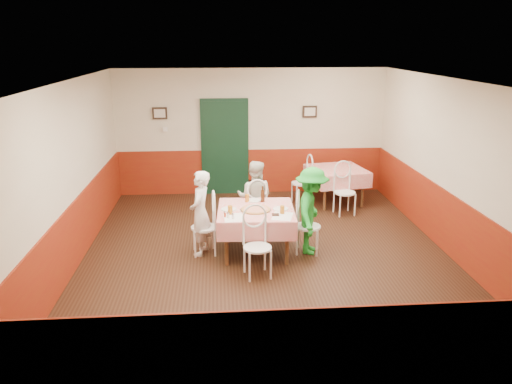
{
  "coord_description": "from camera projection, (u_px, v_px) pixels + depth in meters",
  "views": [
    {
      "loc": [
        -0.75,
        -7.54,
        3.38
      ],
      "look_at": [
        -0.16,
        0.06,
        1.05
      ],
      "focal_mm": 35.0,
      "sensor_mm": 36.0,
      "label": 1
    }
  ],
  "objects": [
    {
      "name": "picture_left",
      "position": [
        160.0,
        113.0,
        10.83
      ],
      "size": [
        0.32,
        0.03,
        0.26
      ],
      "primitive_type": "cube",
      "color": "black",
      "rests_on": "back_wall"
    },
    {
      "name": "shaker_b",
      "position": [
        233.0,
        216.0,
        7.59
      ],
      "size": [
        0.04,
        0.04,
        0.09
      ],
      "primitive_type": "cylinder",
      "rotation": [
        0.0,
        0.0,
        -0.05
      ],
      "color": "silver",
      "rests_on": "main_table"
    },
    {
      "name": "wainscot_left",
      "position": [
        78.0,
        230.0,
        7.86
      ],
      "size": [
        0.03,
        7.0,
        1.0
      ],
      "primitive_type": "cube",
      "color": "maroon",
      "rests_on": "ground"
    },
    {
      "name": "plate_left",
      "position": [
        229.0,
        209.0,
        8.03
      ],
      "size": [
        0.26,
        0.26,
        0.01
      ],
      "primitive_type": "cylinder",
      "rotation": [
        0.0,
        0.0,
        -0.05
      ],
      "color": "white",
      "rests_on": "main_table"
    },
    {
      "name": "chair_second_b",
      "position": [
        345.0,
        193.0,
        9.97
      ],
      "size": [
        0.48,
        0.48,
        0.9
      ],
      "primitive_type": null,
      "rotation": [
        0.0,
        0.0,
        0.16
      ],
      "color": "white",
      "rests_on": "ground"
    },
    {
      "name": "menu_left",
      "position": [
        234.0,
        218.0,
        7.66
      ],
      "size": [
        0.33,
        0.42,
        0.0
      ],
      "primitive_type": "cube",
      "rotation": [
        0.0,
        0.0,
        0.09
      ],
      "color": "white",
      "rests_on": "main_table"
    },
    {
      "name": "back_wall",
      "position": [
        251.0,
        132.0,
        11.16
      ],
      "size": [
        6.0,
        0.1,
        2.8
      ],
      "primitive_type": "cube",
      "color": "beige",
      "rests_on": "ground"
    },
    {
      "name": "thermostat",
      "position": [
        165.0,
        129.0,
        10.94
      ],
      "size": [
        0.1,
        0.03,
        0.1
      ],
      "primitive_type": "cube",
      "color": "white",
      "rests_on": "back_wall"
    },
    {
      "name": "wainscot_back",
      "position": [
        252.0,
        171.0,
        11.41
      ],
      "size": [
        6.0,
        0.03,
        1.0
      ],
      "primitive_type": "cube",
      "color": "maroon",
      "rests_on": "ground"
    },
    {
      "name": "ceiling",
      "position": [
        267.0,
        80.0,
        7.41
      ],
      "size": [
        7.0,
        7.0,
        0.0
      ],
      "primitive_type": "plane",
      "color": "white",
      "rests_on": "back_wall"
    },
    {
      "name": "shaker_c",
      "position": [
        225.0,
        214.0,
        7.68
      ],
      "size": [
        0.04,
        0.04,
        0.09
      ],
      "primitive_type": "cylinder",
      "rotation": [
        0.0,
        0.0,
        -0.05
      ],
      "color": "#B23319",
      "rests_on": "main_table"
    },
    {
      "name": "picture_right",
      "position": [
        310.0,
        112.0,
        11.08
      ],
      "size": [
        0.32,
        0.03,
        0.26
      ],
      "primitive_type": "cube",
      "color": "black",
      "rests_on": "back_wall"
    },
    {
      "name": "pizza",
      "position": [
        256.0,
        209.0,
        8.0
      ],
      "size": [
        0.49,
        0.49,
        0.03
      ],
      "primitive_type": "cylinder",
      "rotation": [
        0.0,
        0.0,
        -0.05
      ],
      "color": "#B74723",
      "rests_on": "main_table"
    },
    {
      "name": "door",
      "position": [
        225.0,
        148.0,
        11.17
      ],
      "size": [
        0.96,
        0.06,
        2.1
      ],
      "primitive_type": "cube",
      "color": "black",
      "rests_on": "ground"
    },
    {
      "name": "diner_left",
      "position": [
        200.0,
        213.0,
        8.05
      ],
      "size": [
        0.46,
        0.58,
        1.4
      ],
      "primitive_type": "imported",
      "rotation": [
        0.0,
        0.0,
        -1.83
      ],
      "color": "gray",
      "rests_on": "ground"
    },
    {
      "name": "shaker_a",
      "position": [
        228.0,
        215.0,
        7.64
      ],
      "size": [
        0.04,
        0.04,
        0.09
      ],
      "primitive_type": "cylinder",
      "rotation": [
        0.0,
        0.0,
        -0.05
      ],
      "color": "silver",
      "rests_on": "main_table"
    },
    {
      "name": "right_wall",
      "position": [
        451.0,
        168.0,
        8.04
      ],
      "size": [
        0.1,
        7.0,
        2.8
      ],
      "primitive_type": "cube",
      "color": "beige",
      "rests_on": "ground"
    },
    {
      "name": "left_wall",
      "position": [
        71.0,
        175.0,
        7.6
      ],
      "size": [
        0.1,
        7.0,
        2.8
      ],
      "primitive_type": "cube",
      "color": "beige",
      "rests_on": "ground"
    },
    {
      "name": "main_table",
      "position": [
        256.0,
        231.0,
        8.16
      ],
      "size": [
        1.28,
        1.28,
        0.77
      ],
      "primitive_type": "cube",
      "rotation": [
        0.0,
        0.0,
        -0.05
      ],
      "color": "red",
      "rests_on": "ground"
    },
    {
      "name": "plate_right",
      "position": [
        280.0,
        209.0,
        8.04
      ],
      "size": [
        0.26,
        0.26,
        0.01
      ],
      "primitive_type": "cylinder",
      "rotation": [
        0.0,
        0.0,
        -0.05
      ],
      "color": "white",
      "rests_on": "main_table"
    },
    {
      "name": "chair_near",
      "position": [
        257.0,
        248.0,
        7.33
      ],
      "size": [
        0.49,
        0.49,
        0.9
      ],
      "primitive_type": null,
      "rotation": [
        0.0,
        0.0,
        0.18
      ],
      "color": "white",
      "rests_on": "ground"
    },
    {
      "name": "chair_right",
      "position": [
        308.0,
        227.0,
        8.16
      ],
      "size": [
        0.51,
        0.51,
        0.9
      ],
      "primitive_type": null,
      "rotation": [
        0.0,
        0.0,
        1.34
      ],
      "color": "white",
      "rests_on": "ground"
    },
    {
      "name": "wallet",
      "position": [
        275.0,
        215.0,
        7.76
      ],
      "size": [
        0.11,
        0.1,
        0.02
      ],
      "primitive_type": "cube",
      "rotation": [
        0.0,
        0.0,
        -0.05
      ],
      "color": "black",
      "rests_on": "main_table"
    },
    {
      "name": "chair_far",
      "position": [
        255.0,
        210.0,
        8.95
      ],
      "size": [
        0.48,
        0.48,
        0.9
      ],
      "primitive_type": null,
      "rotation": [
        0.0,
        0.0,
        3.31
      ],
      "color": "white",
      "rests_on": "ground"
    },
    {
      "name": "diner_right",
      "position": [
        311.0,
        211.0,
        8.08
      ],
      "size": [
        0.77,
        1.04,
        1.44
      ],
      "primitive_type": "imported",
      "rotation": [
        0.0,
        0.0,
        1.3
      ],
      "color": "gray",
      "rests_on": "ground"
    },
    {
      "name": "chair_left",
      "position": [
        204.0,
        228.0,
        8.12
      ],
      "size": [
        0.46,
        0.46,
        0.9
      ],
      "primitive_type": null,
      "rotation": [
        0.0,
        0.0,
        -1.48
      ],
      "color": "white",
      "rests_on": "ground"
    },
    {
      "name": "menu_right",
      "position": [
        282.0,
        216.0,
        7.72
      ],
      "size": [
        0.39,
        0.46,
        0.0
      ],
      "primitive_type": "cube",
      "rotation": [
        0.0,
        0.0,
        -0.26
      ],
      "color": "white",
      "rests_on": "main_table"
    },
    {
      "name": "glass_a",
      "position": [
        230.0,
        210.0,
        7.8
      ],
      "size": [
        0.08,
        0.08,
        0.14
      ],
      "primitive_type": "cylinder",
      "rotation": [
        0.0,
        0.0,
        -0.05
      ],
      "color": "#BF7219",
      "rests_on": "main_table"
    },
    {
      "name": "glass_c",
      "position": [
        247.0,
        198.0,
        8.4
      ],
      "size": [
        0.07,
        0.07,
        0.13
      ],
      "primitive_type": "cylinder",
      "rotation": [
        0.0,
        0.0,
        -0.05
      ],
      "color": "#BF7219",
      "rests_on": "main_table"
    },
    {
      "name": "second_table",
      "position": [
        336.0,
        186.0,
        10.71
      ],
      "size": [
        1.29,
        1.29,
        0.77
      ],
      "primitive_type": "cube",
      "rotation": [
        0.0,
        0.0,
        0.16
      ],
      "color": "red",
      "rests_on": "ground"
    },
    {
      "name": "chair_second_a",
      "position": [
        302.0,
        183.0,
        10.63
      ],
      "size": [
        0.48,
        0.48,
        0.9
      ],
      "primitive_type": null,
      "rotation": [
        0.0,
        0.0,
        -1.41
      ],
      "color": "white",
      "rests_on": "ground"
    },
    {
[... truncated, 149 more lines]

